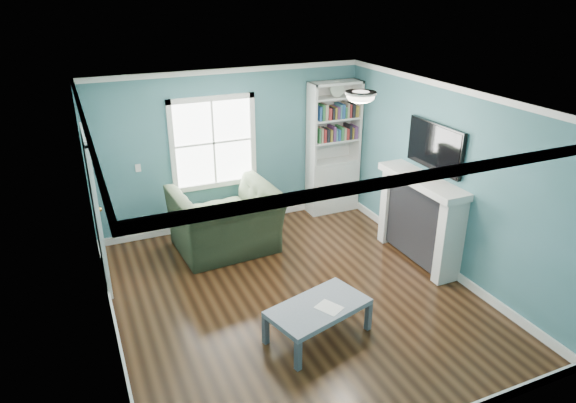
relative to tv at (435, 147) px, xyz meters
name	(u,v)px	position (x,y,z in m)	size (l,w,h in m)	color
floor	(295,297)	(-2.20, -0.20, -1.72)	(5.00, 5.00, 0.00)	black
room_walls	(295,185)	(-2.20, -0.20, -0.14)	(5.00, 5.00, 5.00)	#386C6F
trim	(295,211)	(-2.20, -0.20, -0.49)	(4.50, 5.00, 2.60)	white
window	(214,143)	(-2.50, 2.29, -0.27)	(1.40, 0.06, 1.50)	white
bookshelf	(333,161)	(-0.43, 2.10, -0.80)	(0.90, 0.35, 2.31)	silver
fireplace	(420,220)	(-0.12, 0.00, -1.09)	(0.44, 1.58, 1.30)	black
tv	(435,147)	(0.00, 0.00, 0.00)	(0.06, 1.10, 0.65)	black
door	(96,210)	(-4.42, 1.20, -0.65)	(0.12, 0.98, 2.17)	silver
ceiling_fixture	(361,96)	(-1.30, -0.10, 0.82)	(0.38, 0.38, 0.15)	white
light_switch	(138,168)	(-3.70, 2.28, -0.52)	(0.08, 0.01, 0.12)	white
recliner	(226,211)	(-2.62, 1.40, -1.07)	(1.50, 0.97, 1.31)	black
coffee_table	(318,310)	(-2.29, -1.04, -1.36)	(1.28, 0.92, 0.42)	#4A4F59
paper_sheet	(329,308)	(-2.20, -1.13, -1.30)	(0.22, 0.28, 0.00)	white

